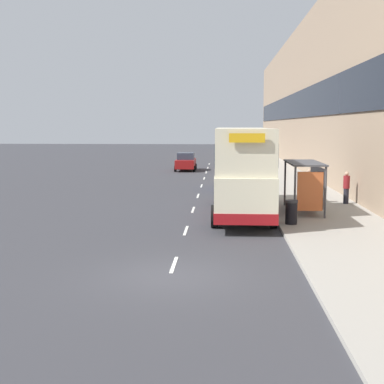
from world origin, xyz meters
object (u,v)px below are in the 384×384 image
Objects in this scene: car_2 at (236,159)px; litter_bin at (291,212)px; car_0 at (234,177)px; car_3 at (186,162)px; pedestrian_1 at (309,186)px; bus_shelter at (309,178)px; double_decker_bus_near at (242,169)px; pedestrian_at_shelter at (346,187)px; car_1 at (228,148)px.

car_2 is 33.87m from litter_bin.
car_3 is at bearing 106.12° from car_0.
pedestrian_1 reaches higher than car_0.
bus_shelter is 3.33m from double_decker_bus_near.
car_3 is at bearing 102.86° from litter_bin.
bus_shelter is 3.41m from pedestrian_1.
car_0 is 13.86m from litter_bin.
litter_bin is (2.08, -3.03, -1.62)m from double_decker_bus_near.
car_0 is 15.98m from car_3.
bus_shelter reaches higher than pedestrian_at_shelter.
pedestrian_at_shelter is (10.43, -22.68, 0.18)m from car_3.
litter_bin is (6.63, -29.04, -0.20)m from car_3.
car_3 reaches higher than litter_bin.
double_decker_bus_near reaches higher than car_1.
bus_shelter is at bearing 69.21° from litter_bin.
car_2 is 2.25× the size of pedestrian_1.
double_decker_bus_near is 2.55× the size of car_2.
car_2 is at bearing 89.18° from double_decker_bus_near.
pedestrian_1 reaches higher than pedestrian_at_shelter.
car_0 is 0.96× the size of car_2.
double_decker_bus_near is at bearing -89.88° from car_1.
bus_shelter is 0.99× the size of car_1.
car_3 is 2.35× the size of pedestrian_1.
bus_shelter is 3.65m from litter_bin.
car_3 is 2.48× the size of pedestrian_at_shelter.
car_1 is 2.28× the size of pedestrian_1.
bus_shelter is at bearing -129.37° from pedestrian_at_shelter.
car_0 is 2.17× the size of pedestrian_1.
car_2 is at bearing 97.10° from pedestrian_1.
pedestrian_at_shelter is 1.69× the size of litter_bin.
car_0 is 8.22m from pedestrian_1.
double_decker_bus_near is at bearing -150.43° from pedestrian_at_shelter.
litter_bin is at bearing -87.96° from car_1.
pedestrian_at_shelter is at bearing -78.81° from car_2.
car_2 is at bearing 101.19° from pedestrian_at_shelter.
car_0 is at bearing 106.12° from car_3.
pedestrian_at_shelter is (5.87, 3.33, -1.24)m from double_decker_bus_near.
double_decker_bus_near is at bearing -176.67° from bus_shelter.
car_3 is at bearing 110.43° from pedestrian_1.
car_0 is at bearing -91.58° from car_2.
car_0 is at bearing 90.62° from double_decker_bus_near.
double_decker_bus_near is at bearing -137.98° from pedestrian_1.
bus_shelter is 30.76m from car_2.
car_0 is at bearing 108.06° from bus_shelter.
car_0 is 20.15m from car_2.
double_decker_bus_near reaches higher than pedestrian_at_shelter.
bus_shelter is 0.96× the size of car_3.
double_decker_bus_near is at bearing 99.93° from car_3.
pedestrian_at_shelter is at bearing 50.63° from bus_shelter.
bus_shelter reaches higher than car_3.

